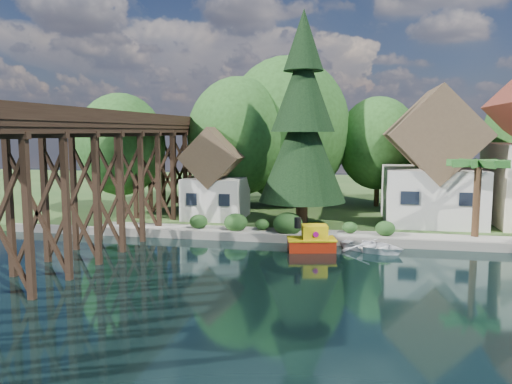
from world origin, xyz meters
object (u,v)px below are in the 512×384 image
at_px(house_left, 432,166).
at_px(tugboat, 312,240).
at_px(palm_tree, 478,166).
at_px(boat_white_a, 373,245).
at_px(shed, 216,180).
at_px(trestle_bridge, 111,169).
at_px(conifer, 303,124).

relative_size(house_left, tugboat, 3.14).
height_order(palm_tree, tugboat, palm_tree).
distance_m(palm_tree, boat_white_a, 9.56).
distance_m(palm_tree, tugboat, 12.93).
xyz_separation_m(house_left, shed, (-18.00, -1.50, -1.31)).
height_order(trestle_bridge, shed, trestle_bridge).
distance_m(house_left, tugboat, 14.16).
distance_m(trestle_bridge, conifer, 14.72).
relative_size(shed, conifer, 0.47).
bearing_deg(trestle_bridge, conifer, 27.65).
distance_m(trestle_bridge, house_left, 25.42).
relative_size(conifer, tugboat, 4.76).
xyz_separation_m(trestle_bridge, tugboat, (14.04, 0.80, -4.65)).
xyz_separation_m(palm_tree, boat_white_a, (-7.20, -3.62, -5.15)).
bearing_deg(palm_tree, house_left, 111.02).
bearing_deg(house_left, conifer, -157.95).
relative_size(house_left, palm_tree, 1.89).
relative_size(palm_tree, boat_white_a, 1.35).
bearing_deg(tugboat, shed, 136.67).
bearing_deg(house_left, shed, -175.23).
relative_size(house_left, shed, 1.40).
distance_m(trestle_bridge, palm_tree, 25.73).
distance_m(conifer, palm_tree, 12.95).
xyz_separation_m(trestle_bridge, palm_tree, (25.24, 5.00, 0.24)).
bearing_deg(palm_tree, shed, 167.93).
relative_size(shed, boat_white_a, 1.82).
bearing_deg(shed, conifer, -18.96).
bearing_deg(tugboat, conifer, 102.53).
bearing_deg(palm_tree, conifer, 172.39).
height_order(trestle_bridge, boat_white_a, trestle_bridge).
distance_m(trestle_bridge, boat_white_a, 18.75).
xyz_separation_m(trestle_bridge, conifer, (12.73, 6.67, 3.18)).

